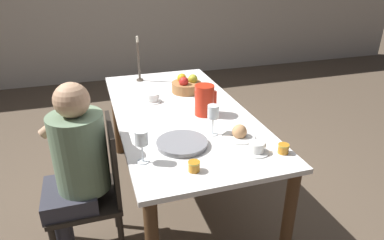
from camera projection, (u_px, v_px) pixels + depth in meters
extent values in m
plane|color=brown|center=(182.00, 197.00, 2.76)|extent=(20.00, 20.00, 0.00)
cube|color=white|center=(180.00, 112.00, 2.44)|extent=(0.90, 1.85, 0.03)
cylinder|color=#472D19|center=(288.00, 223.00, 1.96)|extent=(0.07, 0.07, 0.73)
cylinder|color=#472D19|center=(117.00, 119.00, 3.25)|extent=(0.07, 0.07, 0.73)
cylinder|color=#472D19|center=(195.00, 109.00, 3.46)|extent=(0.07, 0.07, 0.73)
cylinder|color=black|center=(59.00, 214.00, 2.27)|extent=(0.04, 0.04, 0.41)
cylinder|color=black|center=(115.00, 203.00, 2.37)|extent=(0.04, 0.04, 0.41)
cube|color=black|center=(84.00, 199.00, 2.07)|extent=(0.42, 0.42, 0.03)
cube|color=black|center=(113.00, 159.00, 2.02)|extent=(0.03, 0.39, 0.46)
cylinder|color=#33333D|center=(65.00, 224.00, 2.16)|extent=(0.09, 0.09, 0.44)
cube|color=#33333D|center=(71.00, 196.00, 2.00)|extent=(0.30, 0.34, 0.11)
cylinder|color=slate|center=(80.00, 153.00, 1.91)|extent=(0.30, 0.30, 0.46)
sphere|color=tan|center=(71.00, 100.00, 1.77)|extent=(0.19, 0.19, 0.19)
cylinder|color=tan|center=(59.00, 121.00, 2.01)|extent=(0.25, 0.06, 0.20)
cylinder|color=red|center=(204.00, 100.00, 2.33)|extent=(0.13, 0.13, 0.21)
cube|color=red|center=(215.00, 97.00, 2.35)|extent=(0.02, 0.02, 0.10)
cone|color=red|center=(197.00, 89.00, 2.28)|extent=(0.04, 0.04, 0.04)
cylinder|color=white|center=(143.00, 161.00, 1.82)|extent=(0.06, 0.06, 0.00)
cylinder|color=white|center=(142.00, 153.00, 1.79)|extent=(0.01, 0.01, 0.10)
cylinder|color=white|center=(141.00, 138.00, 1.76)|extent=(0.07, 0.07, 0.08)
cylinder|color=white|center=(213.00, 134.00, 2.10)|extent=(0.06, 0.06, 0.00)
cylinder|color=white|center=(213.00, 126.00, 2.08)|extent=(0.01, 0.01, 0.11)
cylinder|color=white|center=(213.00, 112.00, 2.04)|extent=(0.07, 0.07, 0.08)
cylinder|color=gold|center=(213.00, 114.00, 2.05)|extent=(0.06, 0.06, 0.04)
cylinder|color=white|center=(256.00, 152.00, 1.90)|extent=(0.14, 0.14, 0.01)
cylinder|color=white|center=(257.00, 147.00, 1.89)|extent=(0.08, 0.08, 0.06)
cube|color=white|center=(265.00, 145.00, 1.90)|extent=(0.01, 0.01, 0.03)
cylinder|color=white|center=(152.00, 101.00, 2.58)|extent=(0.14, 0.14, 0.01)
cylinder|color=white|center=(152.00, 97.00, 2.57)|extent=(0.08, 0.08, 0.06)
cube|color=white|center=(159.00, 96.00, 2.58)|extent=(0.01, 0.01, 0.03)
cylinder|color=gray|center=(182.00, 144.00, 1.97)|extent=(0.29, 0.29, 0.02)
cylinder|color=gray|center=(182.00, 142.00, 1.96)|extent=(0.30, 0.30, 0.01)
cylinder|color=white|center=(239.00, 137.00, 2.06)|extent=(0.19, 0.19, 0.01)
sphere|color=tan|center=(239.00, 132.00, 2.05)|extent=(0.09, 0.09, 0.09)
cylinder|color=#C67A1E|center=(283.00, 149.00, 1.89)|extent=(0.06, 0.06, 0.05)
cylinder|color=gold|center=(284.00, 145.00, 1.88)|extent=(0.06, 0.06, 0.01)
cylinder|color=#C67A1E|center=(194.00, 166.00, 1.73)|extent=(0.06, 0.06, 0.05)
cylinder|color=gold|center=(194.00, 162.00, 1.72)|extent=(0.06, 0.06, 0.01)
cylinder|color=#9E6B3D|center=(187.00, 87.00, 2.76)|extent=(0.24, 0.24, 0.08)
sphere|color=gold|center=(193.00, 79.00, 2.76)|extent=(0.08, 0.08, 0.08)
sphere|color=gold|center=(182.00, 78.00, 2.77)|extent=(0.08, 0.08, 0.08)
sphere|color=red|center=(184.00, 82.00, 2.69)|extent=(0.08, 0.08, 0.08)
cylinder|color=#4C4238|center=(140.00, 80.00, 3.03)|extent=(0.06, 0.06, 0.01)
cylinder|color=#4C4238|center=(139.00, 61.00, 2.96)|extent=(0.02, 0.02, 0.33)
cylinder|color=beige|center=(137.00, 39.00, 2.88)|extent=(0.02, 0.02, 0.05)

